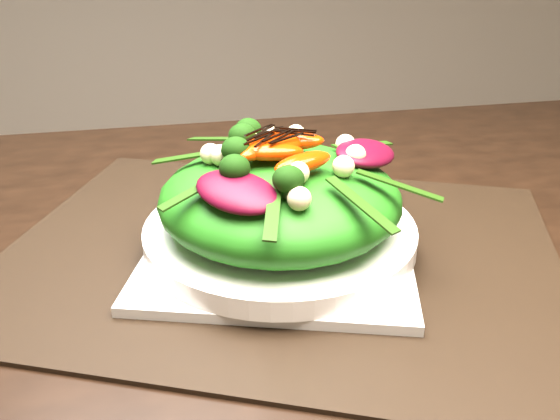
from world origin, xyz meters
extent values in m
cube|color=black|center=(0.00, 0.00, 0.73)|extent=(1.60, 0.90, 0.75)
cube|color=black|center=(0.08, 0.00, 0.75)|extent=(0.67, 0.60, 0.00)
cube|color=silver|center=(0.08, 0.00, 0.76)|extent=(0.32, 0.32, 0.01)
cylinder|color=white|center=(0.08, 0.00, 0.77)|extent=(0.35, 0.35, 0.02)
ellipsoid|color=#267014|center=(0.08, 0.00, 0.81)|extent=(0.31, 0.31, 0.08)
ellipsoid|color=#480718|center=(0.17, 0.01, 0.85)|extent=(0.09, 0.09, 0.02)
ellipsoid|color=red|center=(0.08, 0.02, 0.86)|extent=(0.06, 0.04, 0.02)
sphere|color=#0E3609|center=(0.01, 0.03, 0.86)|extent=(0.04, 0.04, 0.04)
sphere|color=beige|center=(0.12, -0.06, 0.86)|extent=(0.02, 0.02, 0.02)
cube|color=black|center=(0.08, 0.02, 0.87)|extent=(0.04, 0.01, 0.00)
camera|label=1|loc=(-0.03, -0.51, 1.06)|focal=38.00mm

